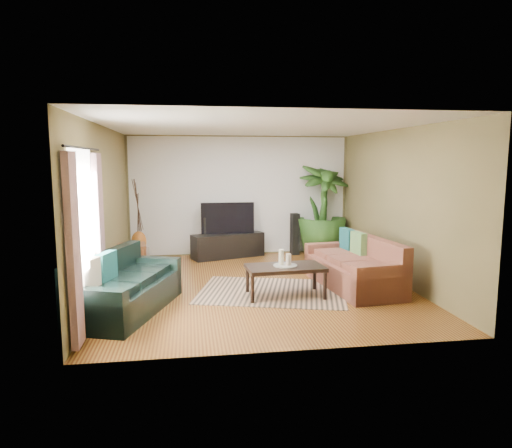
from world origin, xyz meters
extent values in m
plane|color=#905E25|center=(0.00, 0.00, 0.00)|extent=(5.50, 5.50, 0.00)
plane|color=white|center=(0.00, 0.00, 2.70)|extent=(5.50, 5.50, 0.00)
plane|color=brown|center=(0.00, 2.75, 1.35)|extent=(5.00, 0.00, 5.00)
plane|color=brown|center=(0.00, -2.75, 1.35)|extent=(5.00, 0.00, 5.00)
plane|color=brown|center=(-2.50, 0.00, 1.35)|extent=(0.00, 5.50, 5.50)
plane|color=brown|center=(2.50, 0.00, 1.35)|extent=(0.00, 5.50, 5.50)
plane|color=white|center=(0.00, 2.74, 1.35)|extent=(4.90, 0.00, 4.90)
plane|color=white|center=(-2.48, -1.60, 1.40)|extent=(0.00, 1.80, 1.80)
cube|color=gray|center=(-2.43, -2.35, 1.15)|extent=(0.08, 0.35, 2.20)
cube|color=gray|center=(-2.43, -0.85, 1.15)|extent=(0.08, 0.35, 2.20)
cylinder|color=black|center=(-2.43, -1.60, 2.30)|extent=(0.03, 1.90, 0.03)
cube|color=black|center=(-2.03, -1.08, 0.42)|extent=(1.48, 2.20, 0.85)
cube|color=brown|center=(1.59, -0.31, 0.42)|extent=(1.18, 2.18, 0.85)
cube|color=tan|center=(0.18, -0.41, 0.01)|extent=(2.72, 2.24, 0.01)
cube|color=black|center=(0.34, -0.68, 0.25)|extent=(1.25, 0.74, 0.50)
cylinder|color=gray|center=(0.34, -0.68, 0.50)|extent=(0.37, 0.37, 0.02)
cylinder|color=#EAE5C5|center=(0.28, -0.65, 0.63)|extent=(0.08, 0.08, 0.24)
cylinder|color=beige|center=(0.38, -0.72, 0.61)|extent=(0.08, 0.08, 0.19)
cylinder|color=beige|center=(0.41, -0.62, 0.59)|extent=(0.08, 0.08, 0.15)
cube|color=black|center=(-0.31, 2.42, 0.27)|extent=(1.67, 0.97, 0.53)
cube|color=black|center=(-0.31, 2.44, 0.88)|extent=(1.17, 0.06, 0.69)
cube|color=black|center=(-0.78, 2.50, 0.45)|extent=(0.20, 0.22, 0.90)
cube|color=black|center=(1.24, 2.50, 0.47)|extent=(0.20, 0.21, 0.95)
imported|color=#234918|center=(1.87, 2.50, 1.04)|extent=(1.41, 1.41, 2.07)
cylinder|color=black|center=(1.87, 2.50, 0.15)|extent=(0.38, 0.38, 0.30)
cube|color=gray|center=(-2.19, 1.95, 0.17)|extent=(0.40, 0.40, 0.33)
ellipsoid|color=brown|center=(-2.19, 1.95, 0.49)|extent=(0.31, 0.31, 0.43)
cube|color=brown|center=(-2.25, 1.06, 0.29)|extent=(0.63, 0.63, 0.59)
camera|label=1|loc=(-1.15, -7.57, 2.15)|focal=32.00mm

